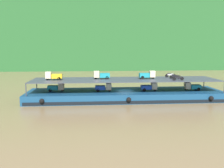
{
  "coord_description": "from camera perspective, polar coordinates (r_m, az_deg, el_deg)",
  "views": [
    {
      "loc": [
        -5.61,
        -41.73,
        8.69
      ],
      "look_at": [
        -2.27,
        0.0,
        2.7
      ],
      "focal_mm": 39.78,
      "sensor_mm": 36.0,
      "label": 1
    }
  ],
  "objects": [
    {
      "name": "mini_truck_lower_stern",
      "position": [
        43.07,
        -12.68,
        -0.74
      ],
      "size": [
        2.78,
        1.27,
        1.38
      ],
      "color": "teal",
      "rests_on": "cargo_barge"
    },
    {
      "name": "hillside_far_bank",
      "position": [
        112.49,
        -1.75,
        12.73
      ],
      "size": [
        127.86,
        33.14,
        31.41
      ],
      "color": "#235628",
      "rests_on": "ground"
    },
    {
      "name": "mini_truck_upper_fore",
      "position": [
        43.4,
        8.14,
        2.11
      ],
      "size": [
        2.76,
        1.23,
        1.38
      ],
      "color": "teal",
      "rests_on": "cargo_rack"
    },
    {
      "name": "motorcycle_upper_centre",
      "position": [
        44.37,
        14.26,
        1.74
      ],
      "size": [
        1.9,
        0.55,
        0.87
      ],
      "color": "black",
      "rests_on": "cargo_rack"
    },
    {
      "name": "mini_truck_upper_stern",
      "position": [
        42.47,
        -13.3,
        1.84
      ],
      "size": [
        2.77,
        1.25,
        1.38
      ],
      "color": "gold",
      "rests_on": "cargo_rack"
    },
    {
      "name": "cargo_rack",
      "position": [
        42.43,
        3.06,
        1.03
      ],
      "size": [
        31.53,
        7.51,
        2.0
      ],
      "color": "#383D47",
      "rests_on": "cargo_barge"
    },
    {
      "name": "mini_truck_lower_aft",
      "position": [
        42.05,
        -1.93,
        -0.75
      ],
      "size": [
        2.79,
        1.29,
        1.38
      ],
      "color": "#1E47B7",
      "rests_on": "cargo_barge"
    },
    {
      "name": "motorcycle_upper_port",
      "position": [
        42.18,
        14.95,
        1.39
      ],
      "size": [
        1.9,
        0.55,
        0.87
      ],
      "color": "black",
      "rests_on": "cargo_rack"
    },
    {
      "name": "mini_truck_lower_mid",
      "position": [
        42.94,
        8.56,
        -0.65
      ],
      "size": [
        2.75,
        1.22,
        1.38
      ],
      "color": "#1E47B7",
      "rests_on": "cargo_barge"
    },
    {
      "name": "mini_truck_upper_mid",
      "position": [
        42.69,
        -2.46,
        2.08
      ],
      "size": [
        2.76,
        1.24,
        1.38
      ],
      "color": "teal",
      "rests_on": "cargo_rack"
    },
    {
      "name": "mini_truck_lower_fore",
      "position": [
        45.21,
        17.93,
        -0.52
      ],
      "size": [
        2.78,
        1.28,
        1.38
      ],
      "color": "teal",
      "rests_on": "cargo_barge"
    },
    {
      "name": "motorcycle_upper_stbd",
      "position": [
        46.46,
        13.24,
        2.05
      ],
      "size": [
        1.9,
        0.55,
        0.87
      ],
      "color": "black",
      "rests_on": "cargo_rack"
    },
    {
      "name": "cargo_barge",
      "position": [
        42.83,
        3.03,
        -2.55
      ],
      "size": [
        33.13,
        8.91,
        1.5
      ],
      "color": "navy",
      "rests_on": "ground"
    },
    {
      "name": "ground_plane",
      "position": [
        43.0,
        3.02,
        -3.53
      ],
      "size": [
        400.0,
        400.0,
        0.0
      ],
      "primitive_type": "plane",
      "color": "olive"
    }
  ]
}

